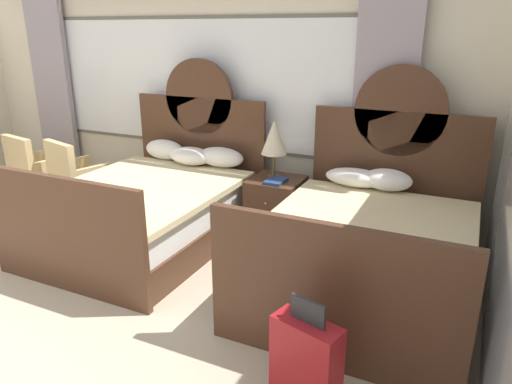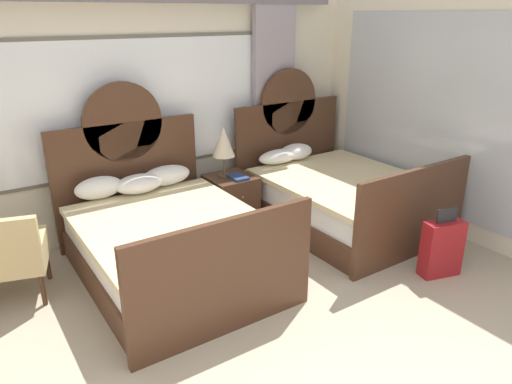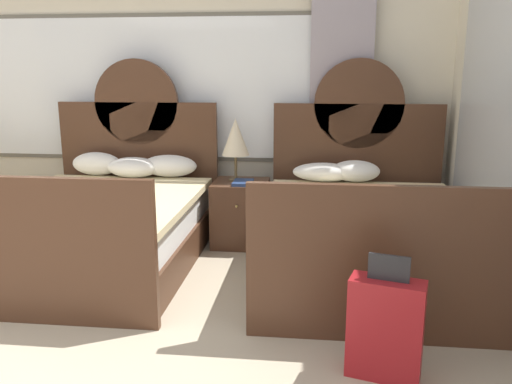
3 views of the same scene
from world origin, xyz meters
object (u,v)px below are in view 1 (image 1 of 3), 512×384
table_lamp_on_nightstand (274,138)px  suitcase_on_floor (306,365)px  book_on_nightstand (276,181)px  armchair_by_window_left (75,173)px  bed_near_mirror (368,247)px  nightstand_between_beds (276,207)px  bed_near_window (151,206)px  armchair_by_window_centre (34,166)px

table_lamp_on_nightstand → suitcase_on_floor: size_ratio=0.84×
book_on_nightstand → armchair_by_window_left: bearing=-174.8°
book_on_nightstand → table_lamp_on_nightstand: bearing=120.1°
book_on_nightstand → suitcase_on_floor: suitcase_on_floor is taller
suitcase_on_floor → book_on_nightstand: bearing=117.2°
book_on_nightstand → suitcase_on_floor: 2.37m
bed_near_mirror → nightstand_between_beds: 1.31m
bed_near_window → armchair_by_window_centre: bearing=171.1°
bed_near_mirror → book_on_nightstand: (-1.08, 0.57, 0.27)m
nightstand_between_beds → table_lamp_on_nightstand: bearing=135.6°
bed_near_window → table_lamp_on_nightstand: size_ratio=3.65×
armchair_by_window_left → suitcase_on_floor: 4.04m
nightstand_between_beds → book_on_nightstand: (0.04, -0.11, 0.33)m
suitcase_on_floor → nightstand_between_beds: bearing=116.9°
armchair_by_window_left → suitcase_on_floor: size_ratio=1.21×
table_lamp_on_nightstand → armchair_by_window_left: (-2.42, -0.39, -0.58)m
suitcase_on_floor → armchair_by_window_left: bearing=152.6°
table_lamp_on_nightstand → armchair_by_window_centre: 3.20m
bed_near_window → armchair_by_window_centre: size_ratio=2.54×
bed_near_mirror → bed_near_window: bearing=179.7°
book_on_nightstand → armchair_by_window_centre: (-3.21, -0.23, -0.18)m
bed_near_mirror → nightstand_between_beds: bed_near_mirror is taller
nightstand_between_beds → armchair_by_window_left: size_ratio=0.72×
nightstand_between_beds → armchair_by_window_centre: (-3.17, -0.34, 0.15)m
armchair_by_window_centre → suitcase_on_floor: (4.28, -1.85, -0.17)m
armchair_by_window_left → armchair_by_window_centre: 0.70m
armchair_by_window_centre → table_lamp_on_nightstand: bearing=7.1°
armchair_by_window_centre → suitcase_on_floor: 4.67m
bed_near_window → armchair_by_window_centre: 2.08m
suitcase_on_floor → bed_near_mirror: bearing=89.7°
book_on_nightstand → armchair_by_window_left: (-2.51, -0.23, -0.18)m
nightstand_between_beds → table_lamp_on_nightstand: table_lamp_on_nightstand is taller
bed_near_mirror → armchair_by_window_centre: size_ratio=2.54×
bed_near_window → armchair_by_window_left: size_ratio=2.54×
armchair_by_window_left → armchair_by_window_centre: size_ratio=1.00×
armchair_by_window_left → suitcase_on_floor: bearing=-27.4°
table_lamp_on_nightstand → bed_near_mirror: bearing=-31.7°
suitcase_on_floor → armchair_by_window_centre: bearing=156.6°
bed_near_window → armchair_by_window_left: 1.39m
book_on_nightstand → suitcase_on_floor: bearing=-62.8°
table_lamp_on_nightstand → book_on_nightstand: size_ratio=2.33×
book_on_nightstand → armchair_by_window_centre: armchair_by_window_centre is taller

